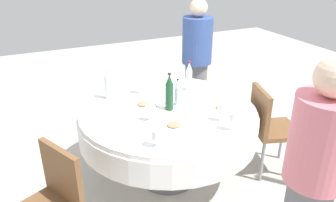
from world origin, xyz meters
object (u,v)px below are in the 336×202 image
Objects in this scene: bottle_clear_east at (178,93)px; wine_glass_west at (156,135)px; plate_near at (143,105)px; chair_rear at (52,200)px; dining_table at (168,122)px; chair_mid at (268,124)px; wine_glass_north at (233,118)px; wine_glass_rear at (140,82)px; wine_glass_mid at (150,109)px; bottle_clear_left at (189,77)px; plate_west at (174,126)px; person_front at (312,183)px; wine_glass_right at (222,109)px; plate_outer at (221,108)px; bottle_dark_green_right at (169,93)px; plate_inner at (200,97)px; person_east at (197,64)px; bottle_clear_front at (108,85)px.

bottle_clear_east is 1.84× the size of wine_glass_west.
chair_rear is at bearing 35.60° from plate_near.
dining_table is 0.96m from chair_mid.
wine_glass_north reaches higher than chair_mid.
chair_mid is at bearing 145.54° from wine_glass_rear.
chair_mid is at bearing -168.83° from wine_glass_west.
wine_glass_rear is 1.15× the size of wine_glass_mid.
bottle_clear_left is 1.94× the size of wine_glass_north.
bottle_clear_left is 1.16× the size of plate_west.
person_front is (-0.27, 1.37, 0.22)m from dining_table.
chair_mid is at bearing -169.58° from wine_glass_right.
wine_glass_rear is 0.82m from plate_outer.
bottle_clear_east is at bearing -91.05° from chair_rear.
bottle_dark_green_right is at bearing -123.50° from wine_glass_west.
plate_near is at bearing -99.32° from wine_glass_mid.
plate_inner is 1.45m from person_front.
person_front reaches higher than chair_rear.
person_front reaches higher than bottle_dark_green_right.
bottle_clear_left is 0.48m from bottle_dark_green_right.
person_front is (0.09, 1.66, -0.06)m from bottle_clear_left.
wine_glass_north reaches higher than plate_outer.
bottle_dark_green_right reaches higher than plate_inner.
bottle_clear_east is (-0.10, -0.02, 0.26)m from dining_table.
plate_near is 1.16× the size of plate_inner.
wine_glass_mid is 1.19m from chair_mid.
person_east is (-0.44, -1.22, -0.05)m from wine_glass_right.
bottle_dark_green_right is 0.39× the size of chair_mid.
wine_glass_mid is at bearing 77.65° from wine_glass_rear.
plate_west is 1.06× the size of plate_near.
bottle_clear_east is at bearing -154.20° from bottle_dark_green_right.
chair_rear is at bearing -0.98° from wine_glass_west.
plate_outer is (-0.65, 0.07, -0.09)m from wine_glass_mid.
plate_near is 1.56m from person_front.
wine_glass_north is at bearing 177.28° from wine_glass_west.
plate_near reaches higher than plate_inner.
plate_west is (-0.31, 0.76, -0.12)m from bottle_clear_front.
chair_mid reaches higher than plate_west.
wine_glass_rear is 0.10× the size of person_east.
bottle_clear_front reaches higher than wine_glass_rear.
person_front is at bearing 96.72° from bottle_clear_east.
plate_near is (0.29, -0.10, -0.10)m from bottle_clear_east.
chair_mid is (-0.54, 0.36, -0.23)m from plate_inner.
bottle_dark_green_right is (0.11, 0.05, 0.04)m from bottle_clear_east.
plate_near is (-0.04, -0.27, -0.09)m from wine_glass_mid.
wine_glass_right is 0.74× the size of plate_inner.
bottle_clear_east is at bearing -72.97° from wine_glass_north.
wine_glass_west is (0.63, 0.13, -0.01)m from wine_glass_right.
person_east reaches higher than bottle_clear_left.
bottle_dark_green_right is 2.10× the size of wine_glass_rear.
plate_inner is (-0.37, -0.10, -0.15)m from bottle_dark_green_right.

